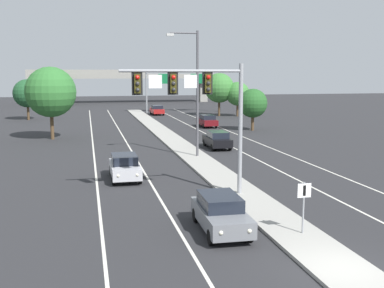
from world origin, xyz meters
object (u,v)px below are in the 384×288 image
(car_receding_red, at_px, (157,110))
(median_sign_post, at_px, (304,200))
(car_oncoming_grey, at_px, (221,213))
(tree_far_right_a, at_px, (238,94))
(tree_far_left_b, at_px, (51,92))
(tree_far_right_b, at_px, (253,103))
(street_lamp_median, at_px, (195,86))
(overhead_signal_mast, at_px, (199,99))
(tree_far_left_a, at_px, (57,82))
(car_receding_black, at_px, (217,139))
(tree_far_right_c, at_px, (219,88))
(tree_far_left_c, at_px, (27,93))
(car_receding_darkred, at_px, (207,121))
(highway_sign_gantry, at_px, (183,77))
(car_oncoming_silver, at_px, (125,167))

(car_receding_red, bearing_deg, median_sign_post, -92.56)
(car_oncoming_grey, distance_m, tree_far_right_a, 55.43)
(tree_far_left_b, bearing_deg, tree_far_right_b, 6.48)
(street_lamp_median, bearing_deg, overhead_signal_mast, -101.95)
(street_lamp_median, relative_size, tree_far_left_a, 1.29)
(street_lamp_median, height_order, car_receding_black, street_lamp_median)
(tree_far_right_c, bearing_deg, overhead_signal_mast, -107.30)
(tree_far_left_b, relative_size, tree_far_left_c, 1.26)
(car_receding_red, relative_size, tree_far_right_c, 0.65)
(tree_far_right_a, bearing_deg, tree_far_left_b, -142.30)
(overhead_signal_mast, distance_m, car_receding_darkred, 34.78)
(car_oncoming_grey, bearing_deg, tree_far_right_a, 70.96)
(car_receding_red, xyz_separation_m, tree_far_right_c, (9.52, -4.22, 3.68))
(overhead_signal_mast, xyz_separation_m, tree_far_left_c, (-14.38, 48.07, -1.58))
(street_lamp_median, distance_m, car_receding_red, 40.52)
(car_receding_darkred, distance_m, highway_sign_gantry, 23.63)
(car_oncoming_grey, relative_size, car_receding_darkred, 1.00)
(tree_far_right_a, distance_m, tree_far_left_c, 32.10)
(car_oncoming_grey, xyz_separation_m, tree_far_right_b, (13.88, 33.94, 2.45))
(car_receding_black, xyz_separation_m, tree_far_right_b, (7.84, 12.06, 2.45))
(car_receding_darkred, distance_m, tree_far_right_a, 16.34)
(overhead_signal_mast, height_order, tree_far_right_b, overhead_signal_mast)
(street_lamp_median, xyz_separation_m, tree_far_left_c, (-16.97, 35.84, -1.90))
(tree_far_right_c, bearing_deg, tree_far_right_b, -94.27)
(car_receding_darkred, distance_m, tree_far_left_c, 27.94)
(car_receding_red, relative_size, tree_far_left_b, 0.60)
(tree_far_left_a, bearing_deg, median_sign_post, -80.33)
(highway_sign_gantry, height_order, tree_far_left_b, tree_far_left_b)
(car_receding_darkred, bearing_deg, median_sign_post, -98.89)
(car_receding_darkred, bearing_deg, street_lamp_median, -107.21)
(overhead_signal_mast, height_order, car_receding_red, overhead_signal_mast)
(tree_far_left_b, distance_m, tree_far_left_a, 53.85)
(median_sign_post, distance_m, tree_far_left_b, 35.17)
(overhead_signal_mast, distance_m, tree_far_right_b, 31.60)
(car_receding_black, distance_m, tree_far_left_b, 18.33)
(car_oncoming_grey, bearing_deg, street_lamp_median, 80.52)
(car_oncoming_silver, distance_m, car_receding_darkred, 30.41)
(overhead_signal_mast, height_order, tree_far_right_c, overhead_signal_mast)
(median_sign_post, bearing_deg, car_receding_darkred, 81.11)
(car_receding_darkred, height_order, car_receding_red, same)
(tree_far_right_c, bearing_deg, tree_far_left_b, -137.71)
(car_oncoming_silver, bearing_deg, car_receding_black, 49.22)
(tree_far_right_a, distance_m, tree_far_left_b, 34.38)
(car_oncoming_silver, xyz_separation_m, car_receding_black, (9.30, 10.79, 0.00))
(car_oncoming_silver, bearing_deg, car_receding_red, 78.98)
(median_sign_post, distance_m, tree_far_left_c, 57.66)
(car_oncoming_grey, height_order, tree_far_right_b, tree_far_right_b)
(car_receding_red, height_order, tree_far_right_c, tree_far_right_c)
(car_receding_black, xyz_separation_m, tree_far_left_b, (-15.17, 9.44, 4.09))
(car_oncoming_grey, height_order, car_receding_darkred, same)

